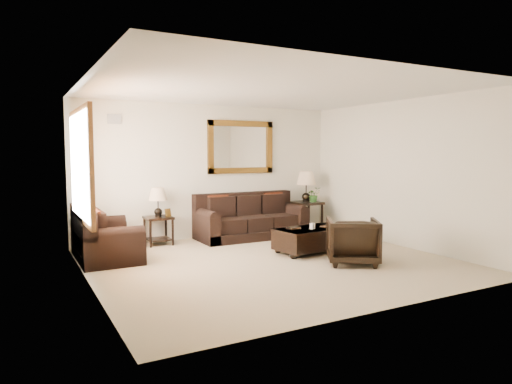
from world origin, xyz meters
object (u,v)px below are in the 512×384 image
end_table_left (158,208)px  end_table_right (306,192)px  loveseat (103,240)px  armchair (353,239)px  coffee_table (311,237)px  sofa (250,221)px

end_table_left → end_table_right: end_table_right is taller
end_table_left → end_table_right: size_ratio=0.82×
loveseat → end_table_right: bearing=-81.6°
end_table_right → armchair: size_ratio=1.67×
end_table_left → coffee_table: 2.92m
loveseat → armchair: loveseat is taller
end_table_right → coffee_table: bearing=-122.1°
sofa → end_table_right: size_ratio=1.68×
sofa → end_table_right: end_table_right is taller
end_table_right → coffee_table: end_table_right is taller
loveseat → end_table_left: bearing=-57.9°
end_table_right → armchair: bearing=-110.6°
loveseat → coffee_table: loveseat is taller
coffee_table → sofa: bearing=91.2°
sofa → armchair: sofa is taller
end_table_right → loveseat: bearing=-171.6°
armchair → loveseat: bearing=0.0°
loveseat → coffee_table: (3.28, -1.22, -0.05)m
coffee_table → armchair: size_ratio=1.72×
end_table_left → armchair: size_ratio=1.37×
end_table_left → armchair: (2.26, -2.88, -0.31)m
coffee_table → loveseat: bearing=152.0°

